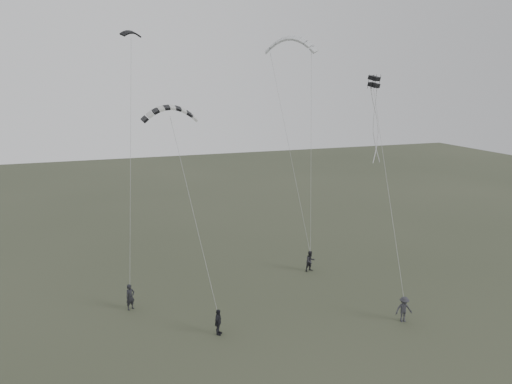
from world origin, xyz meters
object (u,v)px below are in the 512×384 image
object	(u,v)px
kite_dark_small	(131,32)
kite_box	(374,82)
flyer_far	(404,309)
kite_striped	(170,107)
flyer_right	(310,261)
kite_pale_large	(291,38)
flyer_center	(218,322)
flyer_left	(130,297)

from	to	relation	value
kite_dark_small	kite_box	world-z (taller)	kite_dark_small
flyer_far	kite_striped	xyz separation A→B (m)	(-12.53, 7.03, 11.96)
kite_dark_small	kite_striped	distance (m)	7.52
flyer_far	flyer_right	bearing A→B (deg)	111.49
kite_pale_large	kite_striped	bearing A→B (deg)	-107.67
flyer_center	flyer_far	bearing A→B (deg)	-67.54
flyer_center	kite_striped	distance (m)	13.00
flyer_center	flyer_far	size ratio (longest dim) A/B	0.96
flyer_right	flyer_far	distance (m)	9.51
flyer_right	kite_box	distance (m)	14.10
flyer_center	flyer_far	xyz separation A→B (m)	(11.02, -2.25, 0.03)
flyer_right	flyer_left	bearing A→B (deg)	177.82
kite_dark_small	flyer_left	bearing A→B (deg)	-137.69
flyer_left	kite_dark_small	size ratio (longest dim) A/B	1.13
kite_pale_large	kite_striped	distance (m)	15.37
flyer_right	kite_striped	xyz separation A→B (m)	(-10.76, -2.31, 11.96)
flyer_left	kite_striped	xyz separation A→B (m)	(2.93, -0.23, 11.92)
flyer_center	kite_dark_small	size ratio (longest dim) A/B	1.03
flyer_far	kite_box	size ratio (longest dim) A/B	2.29
flyer_left	kite_striped	world-z (taller)	kite_striped
flyer_far	kite_box	xyz separation A→B (m)	(1.04, 6.17, 13.45)
kite_dark_small	kite_striped	size ratio (longest dim) A/B	0.45
kite_dark_small	kite_pale_large	size ratio (longest dim) A/B	0.34
flyer_right	kite_dark_small	bearing A→B (deg)	153.88
flyer_far	flyer_left	bearing A→B (deg)	165.62
flyer_right	kite_striped	size ratio (longest dim) A/B	0.48
kite_dark_small	kite_box	bearing A→B (deg)	-55.82
kite_box	flyer_far	bearing A→B (deg)	-126.66
kite_striped	kite_dark_small	bearing A→B (deg)	106.21
kite_box	kite_dark_small	bearing A→B (deg)	129.46
flyer_far	kite_pale_large	bearing A→B (deg)	104.03
flyer_left	kite_striped	size ratio (longest dim) A/B	0.51
flyer_left	kite_box	xyz separation A→B (m)	(16.50, -1.09, 13.41)
kite_dark_small	kite_pale_large	bearing A→B (deg)	-19.04
flyer_right	kite_box	size ratio (longest dim) A/B	2.29
kite_pale_large	kite_striped	size ratio (longest dim) A/B	1.30
flyer_far	kite_box	distance (m)	14.83
flyer_far	flyer_center	bearing A→B (deg)	179.23
flyer_far	kite_striped	bearing A→B (deg)	161.48
flyer_left	kite_box	size ratio (longest dim) A/B	2.40
kite_striped	kite_box	size ratio (longest dim) A/B	4.75
flyer_center	kite_pale_large	distance (m)	23.92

